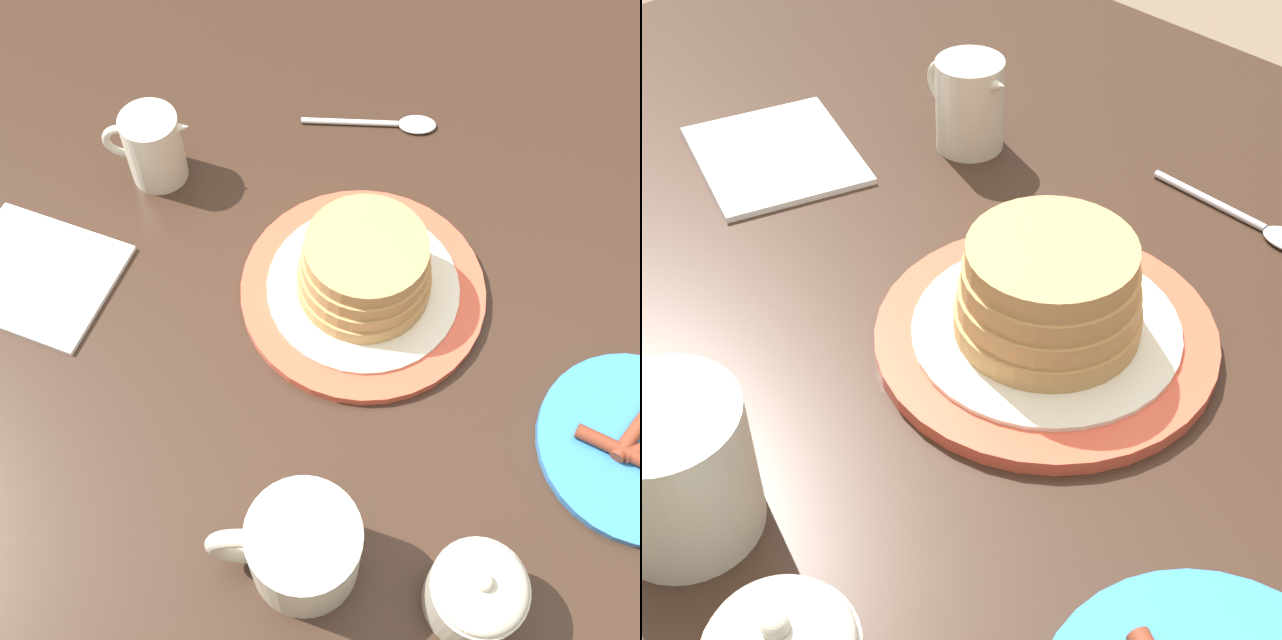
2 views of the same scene
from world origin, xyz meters
TOP-DOWN VIEW (x-y plane):
  - ground_plane at (0.00, 0.00)m, footprint 8.00×8.00m
  - dining_table at (0.00, 0.00)m, footprint 1.42×0.98m
  - pancake_plate at (-0.03, 0.01)m, footprint 0.26×0.26m
  - side_plate_bacon at (-0.29, 0.18)m, footprint 0.19×0.19m
  - coffee_mug at (0.02, 0.30)m, footprint 0.13×0.10m
  - creamer_pitcher at (0.21, -0.14)m, footprint 0.10×0.06m
  - sugar_bowl at (-0.12, 0.32)m, footprint 0.08×0.08m
  - napkin at (0.32, 0.01)m, footprint 0.20×0.19m
  - spoon at (-0.06, -0.22)m, footprint 0.16×0.03m

SIDE VIEW (x-z plane):
  - ground_plane at x=0.00m, z-range 0.00..0.00m
  - dining_table at x=0.00m, z-range 0.26..1.00m
  - napkin at x=0.32m, z-range 0.74..0.75m
  - spoon at x=-0.06m, z-range 0.74..0.75m
  - side_plate_bacon at x=-0.29m, z-range 0.73..0.76m
  - pancake_plate at x=-0.03m, z-range 0.73..0.82m
  - sugar_bowl at x=-0.12m, z-range 0.74..0.83m
  - creamer_pitcher at x=0.21m, z-range 0.74..0.83m
  - coffee_mug at x=0.02m, z-range 0.74..0.84m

